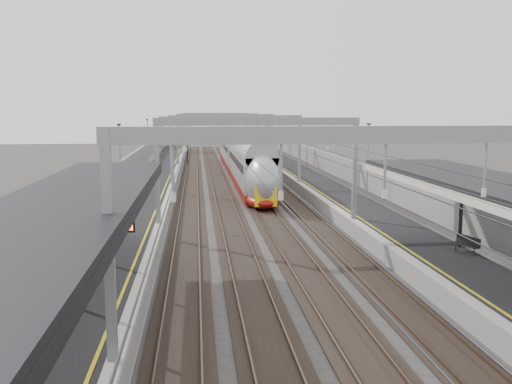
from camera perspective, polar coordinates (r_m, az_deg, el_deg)
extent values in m
cube|color=black|center=(59.33, -9.93, 0.72)|extent=(4.00, 120.00, 1.00)
cube|color=black|center=(60.36, 5.40, 0.94)|extent=(4.00, 120.00, 1.00)
cube|color=black|center=(59.25, -6.54, 0.33)|extent=(2.40, 140.00, 0.08)
cube|color=brown|center=(59.25, -7.24, 0.41)|extent=(0.07, 140.00, 0.14)
cube|color=brown|center=(59.24, -5.85, 0.43)|extent=(0.07, 140.00, 0.14)
cube|color=black|center=(59.29, -3.64, 0.38)|extent=(2.40, 140.00, 0.08)
cube|color=brown|center=(59.26, -4.34, 0.45)|extent=(0.07, 140.00, 0.14)
cube|color=brown|center=(59.31, -2.95, 0.47)|extent=(0.07, 140.00, 0.14)
cube|color=black|center=(59.49, -0.75, 0.42)|extent=(2.40, 140.00, 0.08)
cube|color=brown|center=(59.42, -1.45, 0.49)|extent=(0.07, 140.00, 0.14)
cube|color=brown|center=(59.55, -0.06, 0.51)|extent=(0.07, 140.00, 0.14)
cube|color=black|center=(59.83, 2.11, 0.46)|extent=(2.40, 140.00, 0.08)
cube|color=brown|center=(59.72, 1.42, 0.53)|extent=(0.07, 140.00, 0.14)
cube|color=brown|center=(59.93, 2.79, 0.55)|extent=(0.07, 140.00, 0.14)
cube|color=gray|center=(16.33, -14.50, -5.32)|extent=(0.28, 0.28, 6.60)
cube|color=gray|center=(16.19, 7.84, 5.67)|extent=(13.00, 0.25, 0.50)
cube|color=gray|center=(35.98, -9.85, 2.07)|extent=(0.28, 0.28, 6.60)
cube|color=gray|center=(37.31, 9.86, 2.28)|extent=(0.28, 0.28, 6.60)
cube|color=gray|center=(35.92, 0.19, 7.06)|extent=(13.00, 0.25, 0.50)
cube|color=gray|center=(55.88, -8.49, 4.22)|extent=(0.28, 0.28, 6.60)
cube|color=gray|center=(56.75, 4.36, 4.35)|extent=(0.28, 0.28, 6.60)
cube|color=gray|center=(55.84, -2.03, 7.44)|extent=(13.00, 0.25, 0.50)
cube|color=gray|center=(75.84, -7.84, 5.24)|extent=(0.28, 0.28, 6.60)
cube|color=gray|center=(76.47, 1.67, 5.34)|extent=(0.28, 0.28, 6.60)
cube|color=gray|center=(75.81, -3.08, 7.61)|extent=(13.00, 0.25, 0.50)
cube|color=gray|center=(95.81, -7.47, 5.84)|extent=(0.28, 0.28, 6.60)
cube|color=gray|center=(96.32, 0.09, 5.92)|extent=(0.28, 0.28, 6.60)
cube|color=gray|center=(95.79, -3.70, 7.71)|extent=(13.00, 0.25, 0.50)
cube|color=gray|center=(113.79, -7.24, 6.19)|extent=(0.28, 0.28, 6.60)
cube|color=gray|center=(114.22, -0.87, 6.26)|extent=(0.28, 0.28, 6.60)
cube|color=gray|center=(113.77, -4.07, 7.77)|extent=(13.00, 0.25, 0.50)
cylinder|color=#262628|center=(63.76, -6.58, 5.81)|extent=(0.03, 140.00, 0.03)
cylinder|color=#262628|center=(63.80, -3.87, 5.85)|extent=(0.03, 140.00, 0.03)
cylinder|color=#262628|center=(63.98, -1.17, 5.87)|extent=(0.03, 140.00, 0.03)
cylinder|color=#262628|center=(64.30, 1.51, 5.88)|extent=(0.03, 140.00, 0.03)
cube|color=black|center=(17.46, -19.64, -1.92)|extent=(4.40, 30.00, 0.24)
cylinder|color=black|center=(28.76, -17.62, -2.31)|extent=(0.20, 0.20, 4.00)
cube|color=black|center=(18.25, -14.54, -3.10)|extent=(1.60, 0.15, 0.55)
cube|color=#FF4A05|center=(18.18, -14.58, -3.15)|extent=(1.50, 0.02, 0.42)
cylinder|color=black|center=(31.25, 19.83, -1.61)|extent=(0.20, 0.20, 4.00)
cube|color=gray|center=(113.79, -4.06, 7.19)|extent=(22.00, 2.20, 1.40)
cube|color=gray|center=(114.01, -9.35, 5.55)|extent=(1.00, 2.20, 6.20)
cube|color=gray|center=(114.71, 1.23, 5.67)|extent=(1.00, 2.20, 6.20)
cube|color=gray|center=(59.51, -13.03, 1.73)|extent=(0.30, 120.00, 3.20)
cube|color=gray|center=(60.94, 8.37, 1.99)|extent=(0.30, 120.00, 3.20)
cube|color=maroon|center=(58.93, -0.71, 0.91)|extent=(2.82, 24.00, 0.83)
cube|color=gray|center=(58.72, -0.72, 2.83)|extent=(2.82, 24.00, 3.13)
cube|color=black|center=(50.70, 0.16, -0.64)|extent=(2.09, 2.50, 0.52)
cube|color=maroon|center=(83.14, -2.26, 3.01)|extent=(2.82, 24.00, 0.83)
cube|color=gray|center=(82.99, -2.27, 4.38)|extent=(2.82, 24.00, 3.13)
cube|color=black|center=(74.83, -1.84, 2.19)|extent=(2.09, 2.50, 0.52)
ellipsoid|color=gray|center=(46.68, 0.66, 1.07)|extent=(2.82, 5.43, 4.38)
cube|color=yellow|center=(44.60, 0.99, -0.48)|extent=(1.77, 0.12, 1.57)
cube|color=black|center=(44.85, 0.92, 1.59)|extent=(1.67, 0.60, 0.98)
cube|color=black|center=(30.32, 20.17, -4.98)|extent=(0.85, 1.68, 0.05)
cube|color=black|center=(30.41, 20.47, -4.56)|extent=(0.51, 1.58, 0.45)
cylinder|color=black|center=(29.92, 20.97, -5.62)|extent=(0.06, 0.06, 0.38)
cylinder|color=black|center=(30.82, 19.35, -5.15)|extent=(0.06, 0.06, 0.38)
cylinder|color=black|center=(85.94, -6.87, 3.72)|extent=(0.12, 0.12, 3.00)
cube|color=black|center=(85.84, -6.88, 4.79)|extent=(0.32, 0.22, 0.75)
sphere|color=red|center=(85.70, -6.89, 4.88)|extent=(0.16, 0.16, 0.16)
cylinder|color=black|center=(82.10, -1.02, 3.57)|extent=(0.12, 0.12, 3.00)
cube|color=black|center=(81.98, -1.03, 4.69)|extent=(0.32, 0.22, 0.75)
sphere|color=red|center=(81.85, -1.02, 4.79)|extent=(0.16, 0.16, 0.16)
cylinder|color=black|center=(91.54, -0.15, 4.05)|extent=(0.12, 0.12, 3.00)
cube|color=black|center=(91.44, -0.15, 5.05)|extent=(0.32, 0.22, 0.75)
sphere|color=red|center=(91.30, -0.15, 5.13)|extent=(0.16, 0.16, 0.16)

